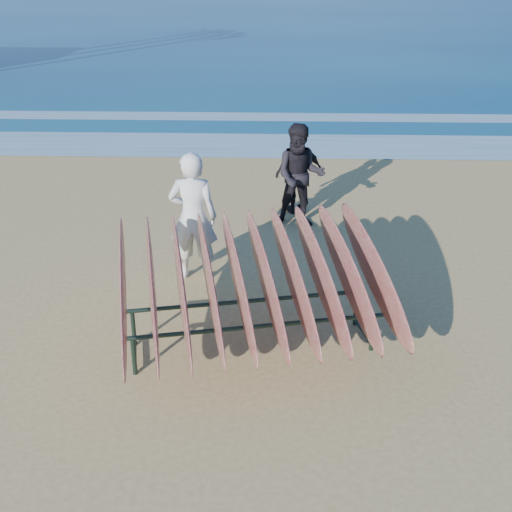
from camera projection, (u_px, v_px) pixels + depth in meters
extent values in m
plane|color=tan|center=(254.00, 350.00, 8.17)|extent=(120.00, 120.00, 0.00)
plane|color=navy|center=(277.00, 16.00, 58.11)|extent=(160.00, 160.00, 0.00)
plane|color=white|center=(268.00, 145.00, 17.25)|extent=(160.00, 160.00, 0.00)
plane|color=white|center=(270.00, 117.00, 20.43)|extent=(160.00, 160.00, 0.00)
cylinder|color=#1B2B23|center=(134.00, 356.00, 7.59)|extent=(0.06, 0.06, 0.50)
cylinder|color=#1B2B23|center=(372.00, 333.00, 8.07)|extent=(0.06, 0.06, 0.50)
cylinder|color=#1B2B23|center=(134.00, 328.00, 8.17)|extent=(0.06, 0.06, 0.50)
cylinder|color=#1B2B23|center=(356.00, 308.00, 8.65)|extent=(0.06, 0.06, 0.50)
cylinder|color=#1B2B23|center=(257.00, 327.00, 7.73)|extent=(3.14, 0.73, 0.06)
cylinder|color=#1B2B23|center=(248.00, 301.00, 8.31)|extent=(3.14, 0.73, 0.06)
cylinder|color=#1B2B23|center=(135.00, 353.00, 7.95)|extent=(0.18, 0.64, 0.04)
cylinder|color=#1B2B23|center=(363.00, 331.00, 8.43)|extent=(0.18, 0.64, 0.04)
ellipsoid|color=#5E060D|center=(123.00, 290.00, 7.57)|extent=(0.69, 2.88, 1.27)
ellipsoid|color=#5E060D|center=(152.00, 287.00, 7.62)|extent=(0.69, 2.88, 1.27)
ellipsoid|color=#5E060D|center=(181.00, 285.00, 7.68)|extent=(0.69, 2.88, 1.27)
ellipsoid|color=#5E060D|center=(210.00, 283.00, 7.73)|extent=(0.69, 2.88, 1.27)
ellipsoid|color=#5E060D|center=(238.00, 280.00, 7.79)|extent=(0.69, 2.88, 1.27)
ellipsoid|color=#5E060D|center=(266.00, 278.00, 7.84)|extent=(0.69, 2.88, 1.27)
ellipsoid|color=#5E060D|center=(293.00, 276.00, 7.90)|extent=(0.69, 2.88, 1.27)
ellipsoid|color=#5E060D|center=(320.00, 274.00, 7.95)|extent=(0.69, 2.88, 1.27)
ellipsoid|color=#5E060D|center=(347.00, 271.00, 8.01)|extent=(0.69, 2.88, 1.27)
ellipsoid|color=#5E060D|center=(373.00, 269.00, 8.07)|extent=(0.69, 2.88, 1.27)
imported|color=silver|center=(193.00, 217.00, 9.65)|extent=(0.74, 0.50, 2.01)
imported|color=black|center=(300.00, 176.00, 11.67)|extent=(0.96, 0.76, 1.91)
imported|color=black|center=(299.00, 172.00, 12.34)|extent=(1.03, 0.71, 1.62)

